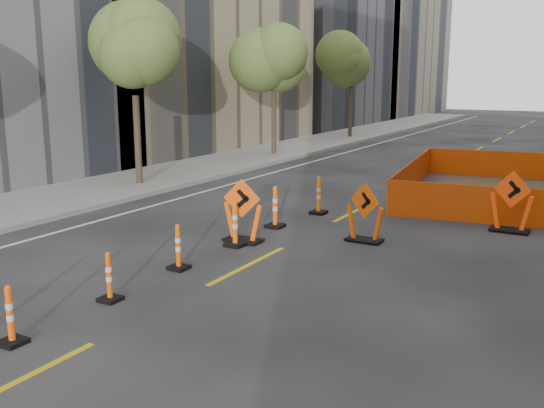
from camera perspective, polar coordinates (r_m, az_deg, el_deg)
The scene contains 17 objects.
ground_plane at distance 10.09m, azimuth -14.51°, elevation -11.62°, with size 140.00×140.00×0.00m, color black.
sidewalk_left at distance 24.53m, azimuth -10.29°, elevation 2.62°, with size 4.00×90.00×0.15m, color gray.
bld_left_d at distance 51.56m, azimuth 2.42°, elevation 15.30°, with size 12.00×16.00×14.00m, color #4C4C51.
bld_left_e at distance 66.74m, azimuth 9.19°, elevation 16.98°, with size 12.00×20.00×20.00m, color gray.
tree_l_b at distance 22.33m, azimuth -12.87°, elevation 13.08°, with size 2.80×2.80×5.95m.
tree_l_c at distance 30.49m, azimuth 0.18°, elevation 12.99°, with size 2.80×2.80×5.95m.
tree_l_d at distance 39.50m, azimuth 7.50°, elevation 12.65°, with size 2.80×2.80×5.95m.
channelizer_2 at distance 10.01m, azimuth -23.43°, elevation -9.57°, with size 0.37×0.37×0.94m, color #FC550A, non-canonical shape.
channelizer_3 at distance 11.28m, azimuth -15.09°, elevation -6.62°, with size 0.36×0.36×0.92m, color #D65209, non-canonical shape.
channelizer_4 at distance 12.79m, azimuth -8.83°, elevation -4.01°, with size 0.38×0.38×0.97m, color #E15309, non-canonical shape.
channelizer_5 at distance 14.35m, azimuth -3.50°, elevation -1.90°, with size 0.43×0.43×1.08m, color #FF610A, non-canonical shape.
channelizer_6 at distance 16.10m, azimuth 0.30°, elevation -0.27°, with size 0.44×0.44×1.13m, color #FF5F0A, non-canonical shape.
channelizer_7 at distance 17.76m, azimuth 4.42°, elevation 0.82°, with size 0.44×0.44×1.11m, color orange, non-canonical shape.
chevron_sign_left at distance 14.68m, azimuth -2.76°, elevation -0.62°, with size 1.04×0.62×1.56m, color #FF550A, non-canonical shape.
chevron_sign_center at distance 14.86m, azimuth 8.74°, elevation -0.77°, with size 0.98×0.59×1.47m, color #D84C09, non-canonical shape.
chevron_sign_right at distance 16.78m, azimuth 21.62°, elevation 0.22°, with size 1.07×0.64×1.61m, color #FF420A, non-canonical shape.
safety_fence at distance 21.67m, azimuth 19.53°, elevation 2.11°, with size 4.96×8.44×1.05m, color #FF5E0D, non-canonical shape.
Camera 1 is at (6.57, -6.55, 3.97)m, focal length 40.00 mm.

